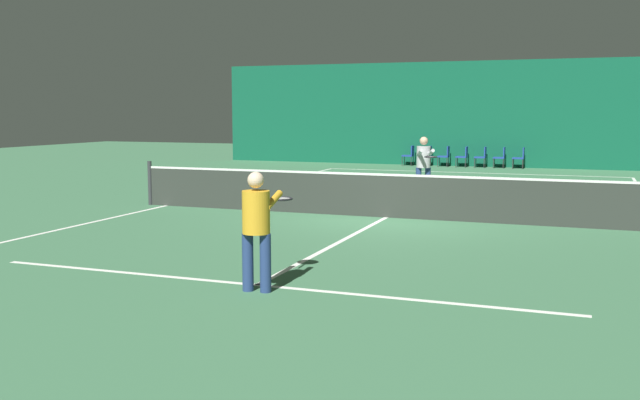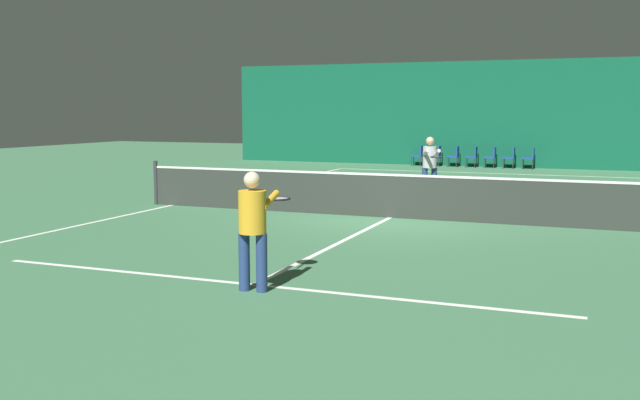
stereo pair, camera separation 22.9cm
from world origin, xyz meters
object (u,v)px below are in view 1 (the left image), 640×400
player_near (258,222)px  courtside_chair_4 (482,156)px  player_far (424,162)px  courtside_chair_0 (410,154)px  courtside_chair_1 (427,154)px  courtside_chair_2 (445,155)px  courtside_chair_6 (520,156)px  courtside_chair_5 (501,156)px  courtside_chair_3 (463,155)px  tennis_net (386,194)px

player_near → courtside_chair_4: size_ratio=1.82×
player_near → player_far: player_far is taller
player_near → courtside_chair_0: player_near is taller
courtside_chair_1 → courtside_chair_4: same height
courtside_chair_2 → courtside_chair_6: same height
courtside_chair_5 → courtside_chair_3: bearing=-90.0°
player_near → courtside_chair_4: player_near is taller
player_near → courtside_chair_1: (-2.35, 21.14, -0.41)m
player_far → courtside_chair_4: size_ratio=1.91×
player_near → courtside_chair_5: size_ratio=1.82×
courtside_chair_1 → courtside_chair_3: (1.49, 0.00, 0.00)m
courtside_chair_1 → courtside_chair_5: same height
player_near → courtside_chair_0: size_ratio=1.82×
tennis_net → player_far: 3.93m
courtside_chair_1 → courtside_chair_6: size_ratio=1.00×
courtside_chair_5 → courtside_chair_6: size_ratio=1.00×
courtside_chair_1 → courtside_chair_6: bearing=90.0°
courtside_chair_6 → courtside_chair_0: bearing=-90.0°
tennis_net → player_far: (-0.05, 3.91, 0.42)m
tennis_net → courtside_chair_1: bearing=98.7°
player_far → courtside_chair_3: bearing=160.7°
courtside_chair_0 → courtside_chair_6: same height
courtside_chair_0 → courtside_chair_3: size_ratio=1.00×
courtside_chair_3 → courtside_chair_1: bearing=-90.0°
courtside_chair_0 → courtside_chair_2: size_ratio=1.00×
courtside_chair_1 → courtside_chair_2: same height
courtside_chair_0 → courtside_chair_1: bearing=90.0°
courtside_chair_0 → courtside_chair_6: size_ratio=1.00×
courtside_chair_4 → courtside_chair_6: bearing=90.0°
tennis_net → player_far: size_ratio=7.50×
courtside_chair_3 → courtside_chair_5: (1.49, 0.00, 0.00)m
courtside_chair_1 → courtside_chair_3: 1.49m
courtside_chair_5 → courtside_chair_1: bearing=-90.0°
courtside_chair_1 → courtside_chair_6: (3.73, 0.00, 0.00)m
player_far → courtside_chair_1: bearing=168.7°
courtside_chair_1 → courtside_chair_4: (2.24, 0.00, 0.00)m
tennis_net → courtside_chair_5: size_ratio=14.29×
courtside_chair_4 → courtside_chair_6: size_ratio=1.00×
courtside_chair_0 → courtside_chair_1: (0.75, 0.00, 0.00)m
courtside_chair_3 → courtside_chair_6: 2.24m
courtside_chair_3 → courtside_chair_5: same height
courtside_chair_5 → courtside_chair_6: same height
courtside_chair_5 → courtside_chair_6: bearing=90.0°
courtside_chair_0 → courtside_chair_6: (4.48, 0.00, 0.00)m
courtside_chair_5 → courtside_chair_6: 0.75m
tennis_net → courtside_chair_6: 14.57m
tennis_net → courtside_chair_0: 14.79m
courtside_chair_4 → courtside_chair_1: bearing=-90.0°
courtside_chair_0 → player_far: bearing=15.4°
courtside_chair_0 → courtside_chair_3: 2.24m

